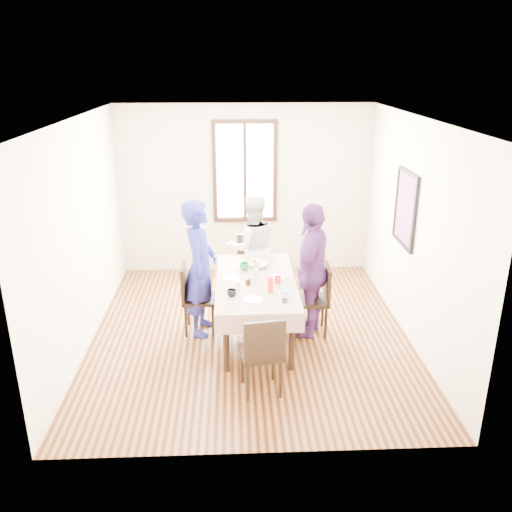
# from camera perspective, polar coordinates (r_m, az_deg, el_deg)

# --- Properties ---
(ground) EXTENTS (4.50, 4.50, 0.00)m
(ground) POSITION_cam_1_polar(r_m,az_deg,el_deg) (6.95, -0.63, -8.18)
(ground) COLOR #32180A
(ground) RESTS_ON ground
(back_wall) EXTENTS (4.00, 0.00, 4.00)m
(back_wall) POSITION_cam_1_polar(r_m,az_deg,el_deg) (8.59, -1.19, 7.07)
(back_wall) COLOR beige
(back_wall) RESTS_ON ground
(right_wall) EXTENTS (0.00, 4.50, 4.50)m
(right_wall) POSITION_cam_1_polar(r_m,az_deg,el_deg) (6.78, 16.49, 2.60)
(right_wall) COLOR beige
(right_wall) RESTS_ON ground
(window_frame) EXTENTS (1.02, 0.06, 1.62)m
(window_frame) POSITION_cam_1_polar(r_m,az_deg,el_deg) (8.50, -1.20, 9.00)
(window_frame) COLOR black
(window_frame) RESTS_ON back_wall
(window_pane) EXTENTS (0.90, 0.02, 1.50)m
(window_pane) POSITION_cam_1_polar(r_m,az_deg,el_deg) (8.51, -1.20, 9.02)
(window_pane) COLOR white
(window_pane) RESTS_ON back_wall
(art_poster) EXTENTS (0.04, 0.76, 0.96)m
(art_poster) POSITION_cam_1_polar(r_m,az_deg,el_deg) (6.99, 15.73, 4.92)
(art_poster) COLOR red
(art_poster) RESTS_ON right_wall
(dining_table) EXTENTS (0.85, 1.75, 0.75)m
(dining_table) POSITION_cam_1_polar(r_m,az_deg,el_deg) (6.71, -0.02, -5.66)
(dining_table) COLOR black
(dining_table) RESTS_ON ground
(tablecloth) EXTENTS (0.97, 1.87, 0.01)m
(tablecloth) POSITION_cam_1_polar(r_m,az_deg,el_deg) (6.56, -0.02, -2.67)
(tablecloth) COLOR #500E07
(tablecloth) RESTS_ON dining_table
(chair_left) EXTENTS (0.43, 0.43, 0.91)m
(chair_left) POSITION_cam_1_polar(r_m,az_deg,el_deg) (6.84, -6.06, -4.55)
(chair_left) COLOR black
(chair_left) RESTS_ON ground
(chair_right) EXTENTS (0.44, 0.44, 0.91)m
(chair_right) POSITION_cam_1_polar(r_m,az_deg,el_deg) (6.79, 5.97, -4.71)
(chair_right) COLOR black
(chair_right) RESTS_ON ground
(chair_far) EXTENTS (0.43, 0.43, 0.91)m
(chair_far) POSITION_cam_1_polar(r_m,az_deg,el_deg) (7.78, -0.41, -1.26)
(chair_far) COLOR black
(chair_far) RESTS_ON ground
(chair_near) EXTENTS (0.48, 0.48, 0.91)m
(chair_near) POSITION_cam_1_polar(r_m,az_deg,el_deg) (5.62, 0.54, -10.29)
(chair_near) COLOR black
(chair_near) RESTS_ON ground
(person_left) EXTENTS (0.50, 0.69, 1.75)m
(person_left) POSITION_cam_1_polar(r_m,az_deg,el_deg) (6.67, -6.03, -1.29)
(person_left) COLOR navy
(person_left) RESTS_ON ground
(person_far) EXTENTS (0.84, 0.71, 1.55)m
(person_far) POSITION_cam_1_polar(r_m,az_deg,el_deg) (7.65, -0.41, 0.91)
(person_far) COLOR beige
(person_far) RESTS_ON ground
(person_right) EXTENTS (0.78, 1.09, 1.72)m
(person_right) POSITION_cam_1_polar(r_m,az_deg,el_deg) (6.63, 5.94, -1.52)
(person_right) COLOR #572B6D
(person_right) RESTS_ON ground
(mug_black) EXTENTS (0.14, 0.14, 0.09)m
(mug_black) POSITION_cam_1_polar(r_m,az_deg,el_deg) (6.11, -2.63, -3.99)
(mug_black) COLOR black
(mug_black) RESTS_ON tablecloth
(mug_flag) EXTENTS (0.11, 0.11, 0.09)m
(mug_flag) POSITION_cam_1_polar(r_m,az_deg,el_deg) (6.47, 2.33, -2.55)
(mug_flag) COLOR red
(mug_flag) RESTS_ON tablecloth
(mug_green) EXTENTS (0.17, 0.17, 0.09)m
(mug_green) POSITION_cam_1_polar(r_m,az_deg,el_deg) (6.86, -1.25, -1.12)
(mug_green) COLOR #0C7226
(mug_green) RESTS_ON tablecloth
(serving_bowl) EXTENTS (0.32, 0.32, 0.06)m
(serving_bowl) POSITION_cam_1_polar(r_m,az_deg,el_deg) (6.96, 0.28, -0.97)
(serving_bowl) COLOR white
(serving_bowl) RESTS_ON tablecloth
(juice_carton) EXTENTS (0.06, 0.06, 0.19)m
(juice_carton) POSITION_cam_1_polar(r_m,az_deg,el_deg) (6.20, 1.55, -3.06)
(juice_carton) COLOR red
(juice_carton) RESTS_ON tablecloth
(butter_tub) EXTENTS (0.12, 0.12, 0.06)m
(butter_tub) POSITION_cam_1_polar(r_m,az_deg,el_deg) (6.12, 3.19, -4.07)
(butter_tub) COLOR white
(butter_tub) RESTS_ON tablecloth
(jam_jar) EXTENTS (0.06, 0.06, 0.09)m
(jam_jar) POSITION_cam_1_polar(r_m,az_deg,el_deg) (6.40, -0.84, -2.77)
(jam_jar) COLOR black
(jam_jar) RESTS_ON tablecloth
(drinking_glass) EXTENTS (0.07, 0.07, 0.10)m
(drinking_glass) POSITION_cam_1_polar(r_m,az_deg,el_deg) (6.31, -2.04, -3.08)
(drinking_glass) COLOR silver
(drinking_glass) RESTS_ON tablecloth
(smartphone) EXTENTS (0.06, 0.12, 0.01)m
(smartphone) POSITION_cam_1_polar(r_m,az_deg,el_deg) (6.01, 3.07, -4.82)
(smartphone) COLOR black
(smartphone) RESTS_ON tablecloth
(flower_vase) EXTENTS (0.07, 0.07, 0.14)m
(flower_vase) POSITION_cam_1_polar(r_m,az_deg,el_deg) (6.56, -0.05, -1.92)
(flower_vase) COLOR silver
(flower_vase) RESTS_ON tablecloth
(plate_left) EXTENTS (0.20, 0.20, 0.01)m
(plate_left) POSITION_cam_1_polar(r_m,az_deg,el_deg) (6.63, -2.75, -2.32)
(plate_left) COLOR white
(plate_left) RESTS_ON tablecloth
(plate_right) EXTENTS (0.20, 0.20, 0.01)m
(plate_right) POSITION_cam_1_polar(r_m,az_deg,el_deg) (6.64, 2.44, -2.26)
(plate_right) COLOR white
(plate_right) RESTS_ON tablecloth
(plate_far) EXTENTS (0.20, 0.20, 0.01)m
(plate_far) POSITION_cam_1_polar(r_m,az_deg,el_deg) (7.16, -0.07, -0.54)
(plate_far) COLOR white
(plate_far) RESTS_ON tablecloth
(plate_near) EXTENTS (0.20, 0.20, 0.01)m
(plate_near) POSITION_cam_1_polar(r_m,az_deg,el_deg) (6.03, -0.24, -4.70)
(plate_near) COLOR white
(plate_near) RESTS_ON tablecloth
(butter_lid) EXTENTS (0.12, 0.12, 0.01)m
(butter_lid) POSITION_cam_1_polar(r_m,az_deg,el_deg) (6.11, 3.20, -3.76)
(butter_lid) COLOR blue
(butter_lid) RESTS_ON butter_tub
(flower_bunch) EXTENTS (0.09, 0.09, 0.10)m
(flower_bunch) POSITION_cam_1_polar(r_m,az_deg,el_deg) (6.51, -0.05, -0.92)
(flower_bunch) COLOR yellow
(flower_bunch) RESTS_ON flower_vase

